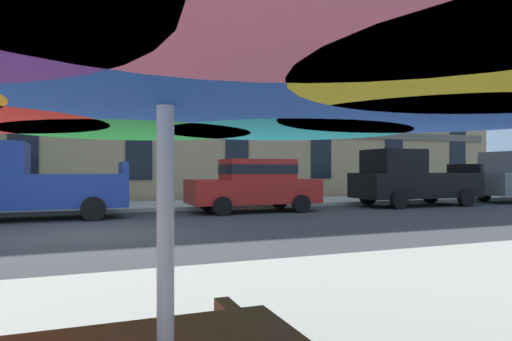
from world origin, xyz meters
The scene contains 7 objects.
ground_plane centered at (0.00, 0.00, 0.00)m, with size 120.00×120.00×0.00m, color #38383A.
sidewalk_far centered at (0.00, 6.80, 0.06)m, with size 56.00×3.60×0.12m, color #B2ADA3.
apartment_building centered at (0.00, 14.99, 9.60)m, with size 43.71×12.08×19.20m.
pickup_blue centered at (-1.60, 3.70, 1.03)m, with size 5.10×2.12×2.20m.
sedan_red centered at (5.39, 3.70, 0.95)m, with size 4.40×1.98×1.78m.
pickup_black centered at (11.97, 3.70, 1.03)m, with size 5.10×2.12×2.20m.
patio_umbrella centered at (0.17, -9.00, 1.89)m, with size 3.82×3.82×2.21m.
Camera 1 is at (-0.10, -10.55, 1.42)m, focal length 31.67 mm.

